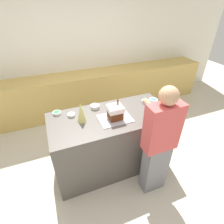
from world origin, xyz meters
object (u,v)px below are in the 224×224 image
object	(u,v)px
candy_bowl_behind_tray	(95,106)
person	(159,144)
candy_bowl_near_tray_right	(153,100)
candy_bowl_front_corner	(145,102)
baking_tray	(115,118)
candy_bowl_beside_tree	(154,106)
decorative_tree	(81,112)
gingerbread_house	(115,112)
candy_bowl_far_left	(71,115)
candy_bowl_center_rear	(57,113)

from	to	relation	value
candy_bowl_behind_tray	person	world-z (taller)	person
candy_bowl_near_tray_right	person	xyz separation A→B (m)	(-0.38, -0.75, -0.13)
candy_bowl_front_corner	baking_tray	bearing A→B (deg)	-159.94
candy_bowl_beside_tree	candy_bowl_near_tray_right	world-z (taller)	candy_bowl_beside_tree
candy_bowl_beside_tree	candy_bowl_behind_tray	world-z (taller)	candy_bowl_behind_tray
baking_tray	decorative_tree	distance (m)	0.46
candy_bowl_beside_tree	person	size ratio (longest dim) A/B	0.07
baking_tray	candy_bowl_front_corner	size ratio (longest dim) A/B	3.83
candy_bowl_front_corner	candy_bowl_beside_tree	bearing A→B (deg)	-69.34
baking_tray	candy_bowl_behind_tray	bearing A→B (deg)	116.42
person	candy_bowl_behind_tray	bearing A→B (deg)	120.88
candy_bowl_behind_tray	decorative_tree	bearing A→B (deg)	-135.50
person	candy_bowl_near_tray_right	bearing A→B (deg)	62.97
gingerbread_house	candy_bowl_beside_tree	bearing A→B (deg)	6.36
candy_bowl_far_left	candy_bowl_center_rear	xyz separation A→B (m)	(-0.18, 0.12, 0.00)
decorative_tree	candy_bowl_far_left	bearing A→B (deg)	122.47
baking_tray	candy_bowl_behind_tray	size ratio (longest dim) A/B	3.41
baking_tray	candy_bowl_behind_tray	distance (m)	0.39
candy_bowl_center_rear	candy_bowl_front_corner	xyz separation A→B (m)	(1.31, -0.18, 0.00)
decorative_tree	candy_bowl_near_tray_right	size ratio (longest dim) A/B	2.16
candy_bowl_far_left	candy_bowl_behind_tray	distance (m)	0.37
candy_bowl_beside_tree	gingerbread_house	bearing A→B (deg)	-173.64
gingerbread_house	candy_bowl_center_rear	world-z (taller)	gingerbread_house
baking_tray	gingerbread_house	bearing A→B (deg)	30.77
candy_bowl_near_tray_right	candy_bowl_beside_tree	bearing A→B (deg)	-122.09
decorative_tree	candy_bowl_far_left	xyz separation A→B (m)	(-0.11, 0.17, -0.13)
candy_bowl_beside_tree	candy_bowl_center_rear	size ratio (longest dim) A/B	1.01
candy_bowl_beside_tree	candy_bowl_front_corner	size ratio (longest dim) A/B	0.99
gingerbread_house	candy_bowl_far_left	xyz separation A→B (m)	(-0.54, 0.28, -0.09)
decorative_tree	candy_bowl_behind_tray	size ratio (longest dim) A/B	2.27
candy_bowl_center_rear	person	world-z (taller)	person
candy_bowl_front_corner	gingerbread_house	bearing A→B (deg)	-159.94
decorative_tree	baking_tray	bearing A→B (deg)	-13.70
gingerbread_house	candy_bowl_near_tray_right	bearing A→B (deg)	16.22
decorative_tree	candy_bowl_far_left	size ratio (longest dim) A/B	2.85
gingerbread_house	candy_bowl_near_tray_right	xyz separation A→B (m)	(0.74, 0.21, -0.09)
decorative_tree	candy_bowl_behind_tray	xyz separation A→B (m)	(0.25, 0.25, -0.12)
candy_bowl_beside_tree	person	distance (m)	0.69
candy_bowl_far_left	candy_bowl_behind_tray	xyz separation A→B (m)	(0.36, 0.08, 0.01)
gingerbread_house	decorative_tree	size ratio (longest dim) A/B	0.91
baking_tray	person	xyz separation A→B (m)	(0.36, -0.54, -0.12)
candy_bowl_behind_tray	candy_bowl_near_tray_right	size ratio (longest dim) A/B	0.95
candy_bowl_far_left	candy_bowl_near_tray_right	xyz separation A→B (m)	(1.28, -0.06, -0.00)
person	candy_bowl_far_left	bearing A→B (deg)	137.73
gingerbread_house	person	size ratio (longest dim) A/B	0.17
candy_bowl_behind_tray	candy_bowl_beside_tree	bearing A→B (deg)	-18.76
candy_bowl_center_rear	candy_bowl_near_tray_right	bearing A→B (deg)	-7.16
decorative_tree	person	xyz separation A→B (m)	(0.78, -0.64, -0.26)
baking_tray	candy_bowl_near_tray_right	xyz separation A→B (m)	(0.74, 0.22, 0.02)
candy_bowl_far_left	candy_bowl_behind_tray	size ratio (longest dim) A/B	0.80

